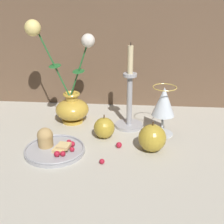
# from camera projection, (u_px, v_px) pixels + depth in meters

# --- Properties ---
(ground_plane) EXTENTS (2.40, 2.40, 0.00)m
(ground_plane) POSITION_uv_depth(u_px,v_px,m) (112.00, 141.00, 1.00)
(ground_plane) COLOR #B7B2A3
(ground_plane) RESTS_ON ground
(vase) EXTENTS (0.23, 0.12, 0.36)m
(vase) POSITION_uv_depth(u_px,v_px,m) (69.00, 97.00, 1.11)
(vase) COLOR gold
(vase) RESTS_ON ground_plane
(plate_with_pastries) EXTENTS (0.18, 0.18, 0.07)m
(plate_with_pastries) POSITION_uv_depth(u_px,v_px,m) (53.00, 147.00, 0.94)
(plate_with_pastries) COLOR #A3A3A8
(plate_with_pastries) RESTS_ON ground_plane
(wine_glass) EXTENTS (0.08, 0.08, 0.17)m
(wine_glass) POSITION_uv_depth(u_px,v_px,m) (164.00, 103.00, 1.01)
(wine_glass) COLOR silver
(wine_glass) RESTS_ON ground_plane
(candlestick) EXTENTS (0.10, 0.10, 0.30)m
(candlestick) POSITION_uv_depth(u_px,v_px,m) (129.00, 104.00, 1.07)
(candlestick) COLOR #A3A3A8
(candlestick) RESTS_ON ground_plane
(apple_beside_vase) EXTENTS (0.08, 0.08, 0.10)m
(apple_beside_vase) POSITION_uv_depth(u_px,v_px,m) (152.00, 138.00, 0.93)
(apple_beside_vase) COLOR #B2932D
(apple_beside_vase) RESTS_ON ground_plane
(apple_near_glass) EXTENTS (0.07, 0.07, 0.08)m
(apple_near_glass) POSITION_uv_depth(u_px,v_px,m) (104.00, 128.00, 1.02)
(apple_near_glass) COLOR #B2932D
(apple_near_glass) RESTS_ON ground_plane
(berry_near_plate) EXTENTS (0.02, 0.02, 0.02)m
(berry_near_plate) POSITION_uv_depth(u_px,v_px,m) (119.00, 145.00, 0.96)
(berry_near_plate) COLOR #AD192D
(berry_near_plate) RESTS_ON ground_plane
(berry_front_center) EXTENTS (0.02, 0.02, 0.02)m
(berry_front_center) POSITION_uv_depth(u_px,v_px,m) (102.00, 161.00, 0.88)
(berry_front_center) COLOR #AD192D
(berry_front_center) RESTS_ON ground_plane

